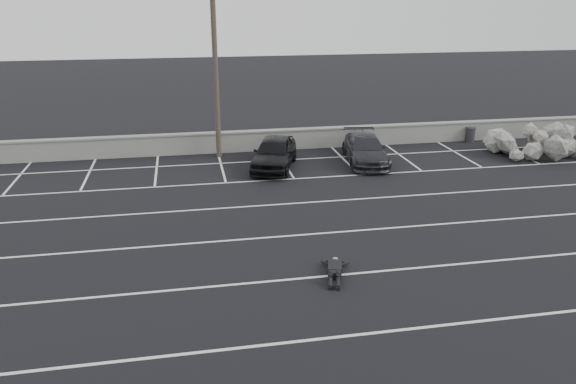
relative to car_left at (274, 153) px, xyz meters
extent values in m
plane|color=black|center=(-0.41, -10.80, -0.74)|extent=(120.00, 120.00, 0.00)
cube|color=gray|center=(-0.41, 3.20, -0.24)|extent=(50.00, 0.35, 1.00)
cube|color=gray|center=(-0.41, 3.20, 0.28)|extent=(50.00, 0.45, 0.08)
cube|color=silver|center=(-0.41, -13.80, -0.73)|extent=(36.00, 0.10, 0.01)
cube|color=silver|center=(-0.41, -10.80, -0.73)|extent=(36.00, 0.10, 0.01)
cube|color=silver|center=(-0.41, -7.80, -0.73)|extent=(36.00, 0.10, 0.01)
cube|color=silver|center=(-0.41, -4.80, -0.73)|extent=(36.00, 0.10, 0.01)
cube|color=silver|center=(-0.41, -1.80, -0.73)|extent=(36.00, 0.10, 0.01)
cube|color=silver|center=(-0.41, 1.20, -0.73)|extent=(36.00, 0.10, 0.01)
cube|color=silver|center=(-11.41, 0.70, -0.73)|extent=(0.10, 5.00, 0.01)
cube|color=silver|center=(-8.41, 0.70, -0.73)|extent=(0.10, 5.00, 0.01)
cube|color=silver|center=(-5.41, 0.70, -0.73)|extent=(0.10, 5.00, 0.01)
cube|color=silver|center=(-2.41, 0.70, -0.73)|extent=(0.10, 5.00, 0.01)
cube|color=silver|center=(0.59, 0.70, -0.73)|extent=(0.10, 5.00, 0.01)
cube|color=silver|center=(3.59, 0.70, -0.73)|extent=(0.10, 5.00, 0.01)
cube|color=silver|center=(6.59, 0.70, -0.73)|extent=(0.10, 5.00, 0.01)
cube|color=silver|center=(9.59, 0.70, -0.73)|extent=(0.10, 5.00, 0.01)
cube|color=silver|center=(12.59, 0.70, -0.73)|extent=(0.10, 5.00, 0.01)
imported|color=black|center=(0.00, 0.00, 0.00)|extent=(3.03, 4.65, 1.47)
imported|color=#222328|center=(4.44, 0.05, -0.09)|extent=(2.41, 4.66, 1.29)
cylinder|color=#4C4238|center=(-2.40, 2.40, 3.98)|extent=(0.25, 0.25, 9.43)
cylinder|color=#2A2A2D|center=(11.35, 2.80, -0.35)|extent=(0.54, 0.54, 0.77)
cylinder|color=#2A2A2D|center=(11.35, 2.80, 0.05)|extent=(0.60, 0.60, 0.04)
camera|label=1|loc=(-4.04, -24.78, 6.97)|focal=35.00mm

